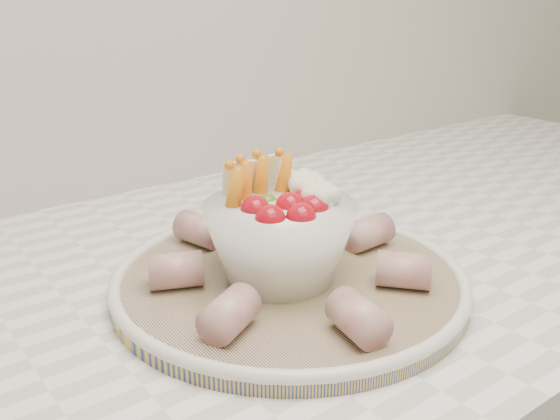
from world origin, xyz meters
TOP-DOWN VIEW (x-y plane):
  - serving_platter at (0.12, 1.38)m, footprint 0.35×0.35m
  - veggie_bowl at (0.11, 1.38)m, footprint 0.14×0.14m
  - cured_meat_rolls at (0.12, 1.38)m, footprint 0.26×0.29m

SIDE VIEW (x-z plane):
  - serving_platter at x=0.12m, z-range 0.92..0.94m
  - cured_meat_rolls at x=0.12m, z-range 0.93..0.97m
  - veggie_bowl at x=0.11m, z-range 0.92..1.03m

